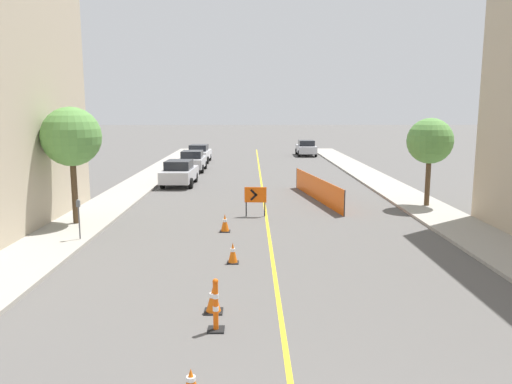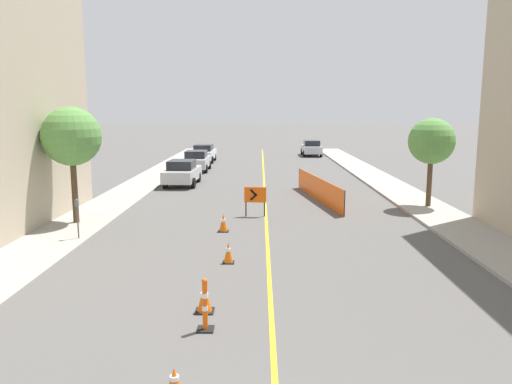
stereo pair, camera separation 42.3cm
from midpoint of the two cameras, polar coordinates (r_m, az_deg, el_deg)
lane_stripe at (r=31.95m, az=0.25°, el=0.93°), size 0.12×55.22×0.01m
sidewalk_left at (r=32.75m, az=-13.41°, el=0.98°), size 2.49×55.22×0.12m
sidewalk_right at (r=32.97m, az=13.82°, el=1.02°), size 2.49×55.22×0.12m
traffic_cone_nearest at (r=8.97m, az=-8.87°, el=-20.74°), size 0.38×0.38×0.50m
traffic_cone_second at (r=12.07m, az=-5.92°, el=-12.06°), size 0.44×0.44×0.66m
traffic_cone_third at (r=15.63m, az=-3.44°, el=-6.96°), size 0.36×0.36×0.66m
traffic_cone_fourth at (r=19.56m, az=-4.19°, el=-3.54°), size 0.41×0.41×0.71m
delineator_post_front at (r=11.06m, az=-5.75°, el=-13.09°), size 0.36×0.36×1.17m
arrow_barricade_primary at (r=22.15m, az=-0.61°, el=-0.47°), size 0.98×0.12×1.33m
safety_mesh_fence at (r=26.42m, az=6.53°, el=0.37°), size 1.41×8.40×1.20m
parked_car_curb_near at (r=31.70m, az=-9.12°, el=2.19°), size 1.98×4.37×1.59m
parked_car_curb_mid at (r=38.90m, az=-7.57°, el=3.56°), size 1.93×4.31×1.59m
parked_car_curb_far at (r=45.45m, az=-6.79°, el=4.41°), size 1.97×4.37×1.59m
parked_car_opposite_side at (r=51.75m, az=5.51°, el=5.04°), size 1.93×4.30×1.59m
parking_meter_near_curb at (r=18.96m, az=-20.22°, el=-2.08°), size 0.12×0.11×1.45m
street_tree_left_near at (r=21.40m, az=-20.89°, el=5.87°), size 2.37×2.37×4.72m
street_tree_right_near at (r=25.18m, az=18.81°, el=5.50°), size 2.17×2.17×4.21m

